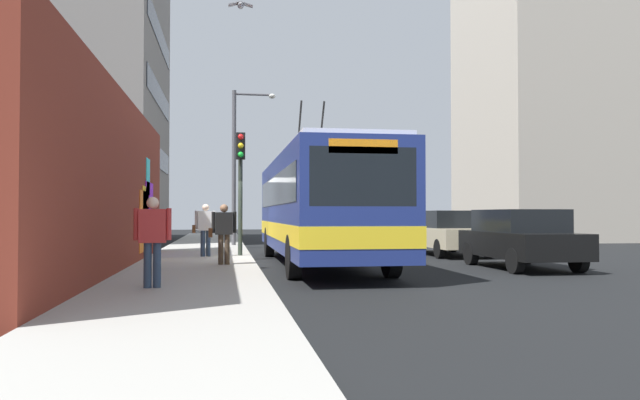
{
  "coord_description": "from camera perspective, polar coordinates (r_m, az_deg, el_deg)",
  "views": [
    {
      "loc": [
        -18.43,
        0.86,
        1.45
      ],
      "look_at": [
        1.54,
        -2.31,
        1.93
      ],
      "focal_mm": 33.98,
      "sensor_mm": 36.0,
      "label": 1
    }
  ],
  "objects": [
    {
      "name": "building_far_right",
      "position": [
        37.26,
        20.08,
        9.27
      ],
      "size": [
        8.86,
        7.38,
        16.54
      ],
      "color": "#B2A899",
      "rests_on": "ground_plane"
    },
    {
      "name": "ground_plane",
      "position": [
        18.51,
        -6.37,
        -5.85
      ],
      "size": [
        80.0,
        80.0,
        0.0
      ],
      "primitive_type": "plane",
      "color": "black"
    },
    {
      "name": "parked_car_black",
      "position": [
        17.12,
        18.34,
        -3.36
      ],
      "size": [
        4.05,
        1.9,
        1.58
      ],
      "color": "black",
      "rests_on": "ground_plane"
    },
    {
      "name": "pedestrian_near_wall",
      "position": [
        11.16,
        -15.5,
        -3.16
      ],
      "size": [
        0.22,
        0.66,
        1.61
      ],
      "color": "#2D3F59",
      "rests_on": "sidewalk_slab"
    },
    {
      "name": "pedestrian_at_curb",
      "position": [
        15.94,
        -9.07,
        -2.77
      ],
      "size": [
        0.22,
        0.72,
        1.57
      ],
      "color": "#3F3326",
      "rests_on": "sidewalk_slab"
    },
    {
      "name": "parked_car_champagne",
      "position": [
        22.12,
        11.81,
        -2.92
      ],
      "size": [
        4.92,
        1.93,
        1.58
      ],
      "color": "#C6B793",
      "rests_on": "ground_plane"
    },
    {
      "name": "traffic_light",
      "position": [
        19.3,
        -7.5,
        2.62
      ],
      "size": [
        0.49,
        0.28,
        3.9
      ],
      "color": "#2D382D",
      "rests_on": "sidewalk_slab"
    },
    {
      "name": "sidewalk_slab",
      "position": [
        18.5,
        -11.35,
        -5.6
      ],
      "size": [
        48.0,
        3.2,
        0.15
      ],
      "primitive_type": "cube",
      "color": "#9E9B93",
      "rests_on": "ground_plane"
    },
    {
      "name": "flying_pigeons",
      "position": [
        15.1,
        -8.01,
        18.18
      ],
      "size": [
        1.33,
        0.79,
        0.74
      ],
      "color": "slate"
    },
    {
      "name": "city_bus",
      "position": [
        17.29,
        -0.18,
        -0.37
      ],
      "size": [
        11.47,
        2.53,
        4.92
      ],
      "color": "navy",
      "rests_on": "ground_plane"
    },
    {
      "name": "street_lamp",
      "position": [
        26.14,
        -7.65,
        4.15
      ],
      "size": [
        0.44,
        1.85,
        6.61
      ],
      "color": "#4C4C51",
      "rests_on": "sidewalk_slab"
    },
    {
      "name": "graffiti_wall",
      "position": [
        15.38,
        -18.34,
        1.38
      ],
      "size": [
        15.38,
        0.32,
        4.35
      ],
      "color": "maroon",
      "rests_on": "ground_plane"
    },
    {
      "name": "building_far_left",
      "position": [
        34.01,
        -23.36,
        9.28
      ],
      "size": [
        12.28,
        9.96,
        15.32
      ],
      "color": "gray",
      "rests_on": "ground_plane"
    },
    {
      "name": "pedestrian_midblock",
      "position": [
        19.04,
        -10.76,
        -2.41
      ],
      "size": [
        0.22,
        0.73,
        1.62
      ],
      "color": "#2D3F59",
      "rests_on": "sidewalk_slab"
    }
  ]
}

